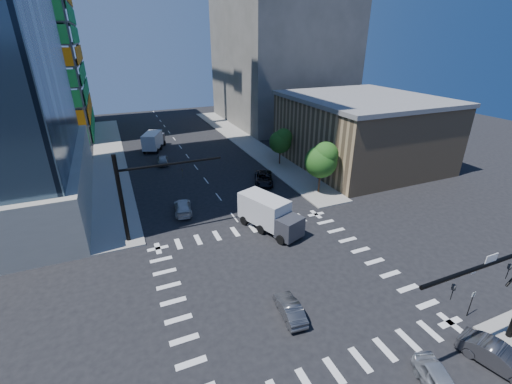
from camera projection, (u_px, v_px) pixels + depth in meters
ground at (282, 280)px, 28.99m from camera, size 160.00×160.00×0.00m
road_markings at (282, 280)px, 28.99m from camera, size 20.00×20.00×0.01m
sidewalk_ne at (246, 142)px, 66.94m from camera, size 5.00×60.00×0.15m
sidewalk_nw at (109, 158)px, 58.03m from camera, size 5.00×60.00×0.15m
commercial_building at (361, 130)px, 54.15m from camera, size 20.50×22.50×10.60m
bg_building_ne at (280, 60)px, 78.94m from camera, size 24.00×30.00×28.00m
signal_mast_nw at (136, 189)px, 32.80m from camera, size 10.20×0.40×9.00m
tree_south at (322, 159)px, 43.21m from camera, size 4.16×4.16×6.82m
tree_north at (281, 141)px, 53.67m from camera, size 3.54×3.52×5.78m
no_parking_sign at (471, 301)px, 24.69m from camera, size 0.30×0.06×2.20m
car_nb_right at (498, 357)px, 21.12m from camera, size 2.77×4.76×1.48m
car_nb_far at (264, 178)px, 47.86m from camera, size 4.32×5.90×1.49m
car_sb_near at (183, 207)px, 39.93m from camera, size 2.61×4.96×1.37m
car_sb_mid at (163, 160)px, 55.34m from camera, size 2.34×4.45×1.44m
car_sb_cross at (290, 309)px, 25.04m from camera, size 1.72×3.94×1.26m
box_truck_near at (271, 217)px, 35.86m from camera, size 5.08×7.31×3.53m
box_truck_far at (154, 141)px, 62.38m from camera, size 4.87×6.74×3.25m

